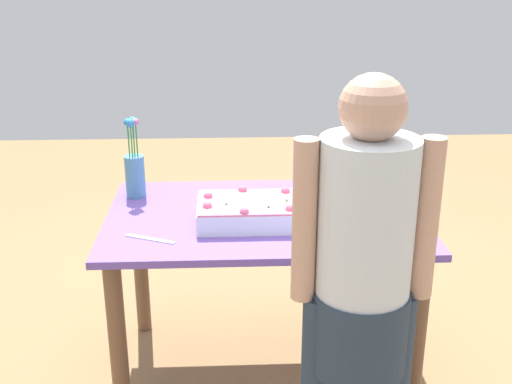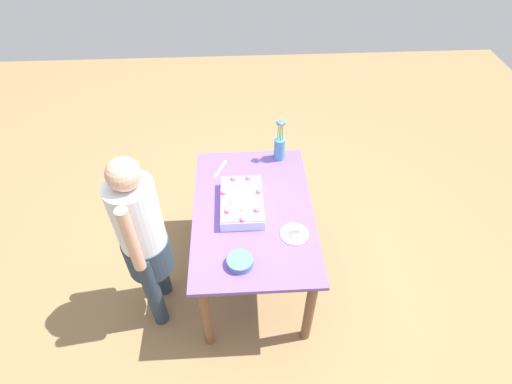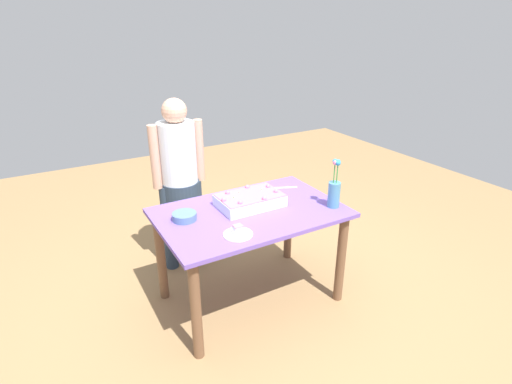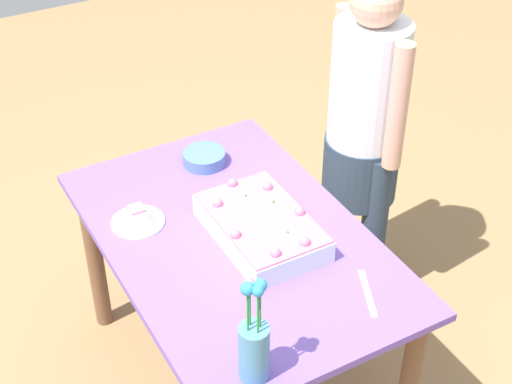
% 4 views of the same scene
% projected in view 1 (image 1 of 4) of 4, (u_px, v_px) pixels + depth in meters
% --- Properties ---
extents(ground_plane, '(8.00, 8.00, 0.00)m').
position_uv_depth(ground_plane, '(263.00, 366.00, 2.99)').
color(ground_plane, '#927149').
extents(dining_table, '(1.33, 0.86, 0.77)m').
position_uv_depth(dining_table, '(264.00, 241.00, 2.76)').
color(dining_table, '#6E50AB').
rests_on(dining_table, ground_plane).
extents(sheet_cake, '(0.47, 0.30, 0.11)m').
position_uv_depth(sheet_cake, '(255.00, 211.00, 2.63)').
color(sheet_cake, white).
rests_on(sheet_cake, dining_table).
extents(serving_plate_with_slice, '(0.19, 0.19, 0.07)m').
position_uv_depth(serving_plate_with_slice, '(312.00, 188.00, 2.97)').
color(serving_plate_with_slice, white).
rests_on(serving_plate_with_slice, dining_table).
extents(cake_knife, '(0.20, 0.10, 0.00)m').
position_uv_depth(cake_knife, '(150.00, 239.00, 2.47)').
color(cake_knife, silver).
rests_on(cake_knife, dining_table).
extents(flower_vase, '(0.09, 0.09, 0.37)m').
position_uv_depth(flower_vase, '(135.00, 170.00, 2.88)').
color(flower_vase, teal).
rests_on(flower_vase, dining_table).
extents(fruit_bowl, '(0.17, 0.17, 0.05)m').
position_uv_depth(fruit_bowl, '(378.00, 216.00, 2.63)').
color(fruit_bowl, '#506F9B').
rests_on(fruit_bowl, dining_table).
extents(person_standing, '(0.45, 0.31, 1.49)m').
position_uv_depth(person_standing, '(362.00, 275.00, 2.02)').
color(person_standing, '#283749').
rests_on(person_standing, ground_plane).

